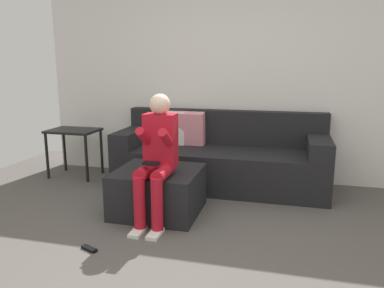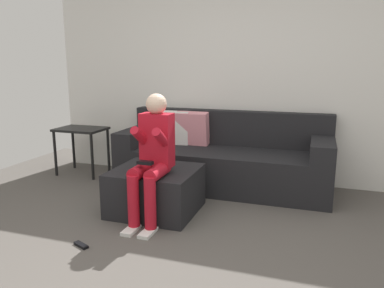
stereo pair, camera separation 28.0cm
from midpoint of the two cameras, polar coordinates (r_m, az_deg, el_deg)
name	(u,v)px [view 2 (the right image)]	position (r m, az deg, el deg)	size (l,w,h in m)	color
ground_plane	(157,271)	(2.80, -2.33, -18.79)	(6.25, 6.25, 0.00)	#544F49
wall_back	(234,83)	(4.75, 8.14, 9.12)	(4.81, 0.10, 2.40)	silver
couch_sectional	(222,159)	(4.47, 6.33, -2.32)	(2.44, 0.85, 0.88)	black
ottoman	(156,190)	(3.73, -3.35, -7.04)	(0.80, 0.74, 0.43)	black
person_seated	(152,153)	(3.41, -3.70, -1.43)	(0.29, 0.62, 1.17)	red
side_table	(81,135)	(5.09, -14.95, 1.26)	(0.62, 0.45, 0.61)	black
remote_near_ottoman	(81,245)	(3.21, -14.01, -14.68)	(0.15, 0.05, 0.02)	black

